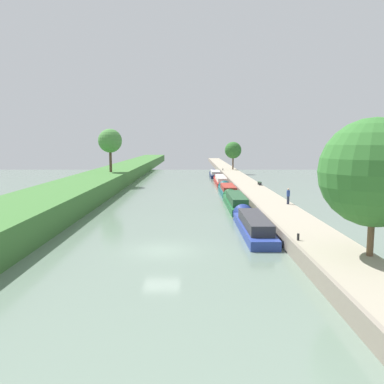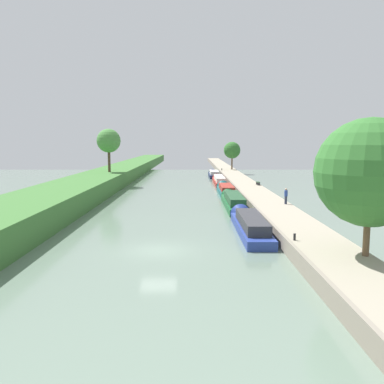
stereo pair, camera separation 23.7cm
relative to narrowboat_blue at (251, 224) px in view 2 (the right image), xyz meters
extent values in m
plane|color=slate|center=(-7.13, -5.93, -0.61)|extent=(160.00, 160.00, 0.00)
cube|color=#9E937F|center=(3.58, -5.93, -0.10)|extent=(3.91, 260.00, 1.03)
cube|color=gray|center=(1.50, -5.93, -0.07)|extent=(0.25, 260.00, 1.08)
cube|color=#283D93|center=(0.00, -0.77, -0.26)|extent=(2.10, 11.22, 0.71)
cube|color=#333338|center=(0.00, -1.33, 0.51)|extent=(1.73, 7.86, 0.82)
cone|color=#283D93|center=(0.00, 5.48, -0.26)|extent=(2.00, 1.26, 2.00)
cube|color=#1E6033|center=(-0.05, 12.09, -0.25)|extent=(2.00, 11.81, 0.73)
cube|color=#234C2D|center=(-0.05, 11.49, 0.54)|extent=(1.64, 8.27, 0.84)
cone|color=#1E6033|center=(-0.05, 18.59, -0.25)|extent=(1.90, 1.20, 1.90)
cube|color=#195B60|center=(0.11, 23.96, -0.29)|extent=(2.13, 9.75, 0.64)
cube|color=maroon|center=(0.11, 23.47, 0.37)|extent=(1.75, 6.82, 0.69)
cone|color=#195B60|center=(0.11, 29.47, -0.29)|extent=(2.03, 1.28, 2.03)
cube|color=maroon|center=(0.05, 37.65, -0.28)|extent=(1.84, 12.67, 0.67)
cube|color=silver|center=(0.05, 37.01, 0.43)|extent=(1.51, 8.87, 0.76)
cone|color=maroon|center=(0.05, 44.53, -0.28)|extent=(1.75, 1.11, 1.75)
cube|color=#141E42|center=(-0.11, 51.34, -0.28)|extent=(2.13, 9.10, 0.67)
cube|color=silver|center=(-0.11, 50.89, 0.42)|extent=(1.75, 6.37, 0.74)
cone|color=#141E42|center=(-0.11, 56.53, -0.28)|extent=(2.02, 1.28, 2.02)
cylinder|color=brown|center=(5.05, -10.71, 1.96)|extent=(0.37, 0.37, 3.07)
sphere|color=#33702D|center=(5.05, -10.71, 5.16)|extent=(6.06, 6.06, 6.06)
cylinder|color=brown|center=(4.50, 59.85, 2.13)|extent=(0.34, 0.34, 3.42)
sphere|color=#2D6628|center=(4.50, 59.85, 4.90)|extent=(3.86, 3.86, 3.86)
cylinder|color=#4C3828|center=(-18.79, 34.50, 3.83)|extent=(0.45, 0.45, 4.17)
sphere|color=#47843D|center=(-18.79, 34.50, 7.01)|extent=(3.98, 3.98, 3.98)
cylinder|color=#282D42|center=(4.92, 8.06, 0.83)|extent=(0.26, 0.26, 0.82)
cylinder|color=#28428E|center=(4.92, 8.06, 1.55)|extent=(0.34, 0.34, 0.62)
sphere|color=tan|center=(4.92, 8.06, 1.97)|extent=(0.22, 0.22, 0.22)
cylinder|color=black|center=(1.93, -7.18, 0.64)|extent=(0.16, 0.16, 0.45)
cylinder|color=black|center=(1.93, 56.83, 0.64)|extent=(0.16, 0.16, 0.45)
cube|color=#333338|center=(5.09, 25.88, 0.62)|extent=(0.40, 0.08, 0.41)
cube|color=#333338|center=(5.09, 27.08, 0.62)|extent=(0.40, 0.08, 0.41)
cube|color=#2D4733|center=(5.09, 26.48, 0.86)|extent=(0.44, 1.50, 0.06)
camera|label=1|loc=(-5.04, -32.60, 6.84)|focal=37.16mm
camera|label=2|loc=(-4.80, -32.60, 6.84)|focal=37.16mm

